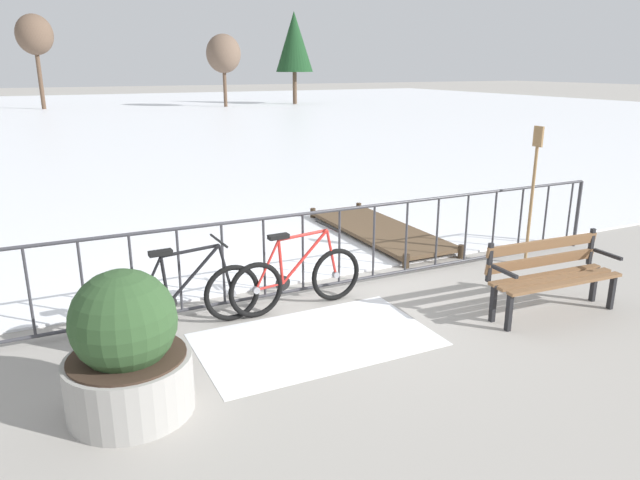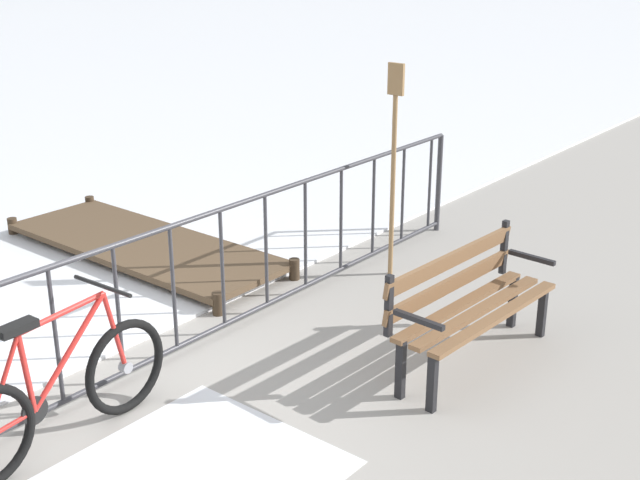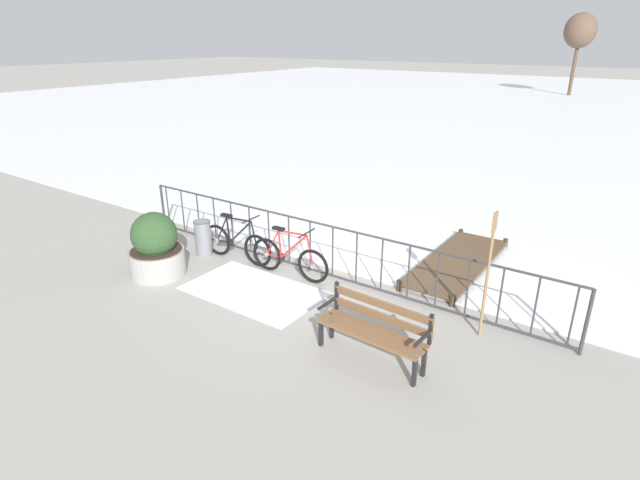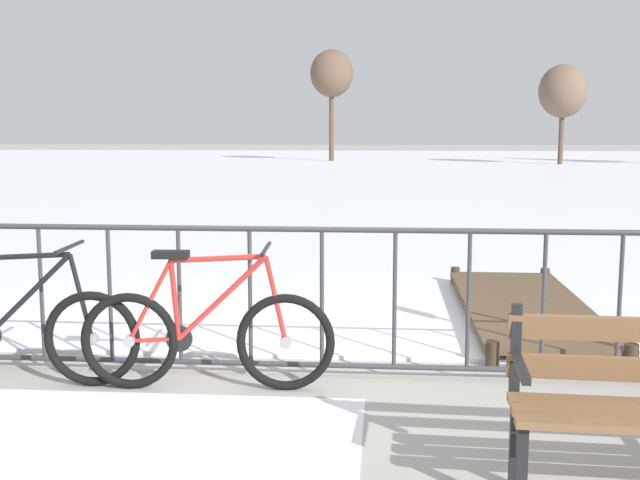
{
  "view_description": "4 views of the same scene",
  "coord_description": "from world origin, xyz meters",
  "views": [
    {
      "loc": [
        -3.08,
        -6.26,
        2.78
      ],
      "look_at": [
        -0.16,
        -0.28,
        0.78
      ],
      "focal_mm": 32.85,
      "sensor_mm": 36.0,
      "label": 1
    },
    {
      "loc": [
        -3.01,
        -4.46,
        3.06
      ],
      "look_at": [
        1.41,
        -0.88,
        0.97
      ],
      "focal_mm": 47.31,
      "sensor_mm": 36.0,
      "label": 2
    },
    {
      "loc": [
        4.89,
        -7.1,
        4.23
      ],
      "look_at": [
        0.04,
        -0.1,
        0.78
      ],
      "focal_mm": 28.23,
      "sensor_mm": 36.0,
      "label": 3
    },
    {
      "loc": [
        0.68,
        -5.36,
        1.74
      ],
      "look_at": [
        0.22,
        0.31,
        0.93
      ],
      "focal_mm": 44.03,
      "sensor_mm": 36.0,
      "label": 4
    }
  ],
  "objects": [
    {
      "name": "ground_plane",
      "position": [
        0.0,
        0.0,
        0.0
      ],
      "size": [
        160.0,
        160.0,
        0.0
      ],
      "primitive_type": "plane",
      "color": "#9E9991"
    },
    {
      "name": "bicycle_near_railing",
      "position": [
        -0.49,
        -0.35,
        0.37
      ],
      "size": [
        1.71,
        0.52,
        0.97
      ],
      "color": "black",
      "rests_on": "ground"
    },
    {
      "name": "snow_patch",
      "position": [
        -0.65,
        -1.2,
        0.0
      ],
      "size": [
        2.45,
        1.46,
        0.01
      ],
      "primitive_type": "cube",
      "color": "white",
      "rests_on": "ground"
    },
    {
      "name": "wooden_dock",
      "position": [
        1.98,
        1.85,
        0.12
      ],
      "size": [
        1.1,
        3.19,
        0.2
      ],
      "color": "brown",
      "rests_on": "ground"
    },
    {
      "name": "bicycle_second",
      "position": [
        -1.81,
        -0.37,
        0.37
      ],
      "size": [
        1.71,
        0.52,
        0.97
      ],
      "color": "black",
      "rests_on": "ground"
    },
    {
      "name": "frozen_pond",
      "position": [
        0.0,
        28.4,
        0.01
      ],
      "size": [
        80.0,
        56.0,
        0.03
      ],
      "primitive_type": "cube",
      "color": "white",
      "rests_on": "ground"
    },
    {
      "name": "tree_west_mid",
      "position": [
        -2.14,
        36.73,
        4.57
      ],
      "size": [
        2.26,
        2.26,
        5.87
      ],
      "color": "brown",
      "rests_on": "ground"
    },
    {
      "name": "railing_fence",
      "position": [
        0.0,
        0.0,
        0.56
      ],
      "size": [
        9.06,
        0.06,
        1.07
      ],
      "color": "#38383D",
      "rests_on": "ground"
    },
    {
      "name": "tree_far_west",
      "position": [
        9.2,
        33.68,
        3.5
      ],
      "size": [
        2.31,
        2.31,
        4.8
      ],
      "color": "brown",
      "rests_on": "ground"
    }
  ]
}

